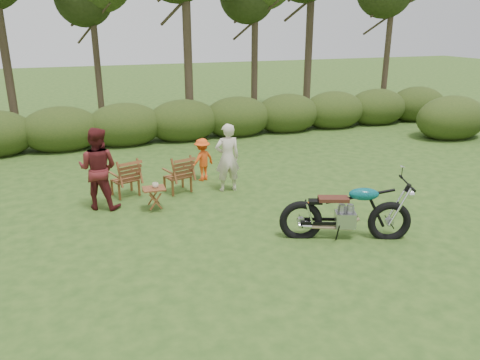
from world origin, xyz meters
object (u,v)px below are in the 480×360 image
object	(u,v)px
motorcycle	(344,237)
side_table	(155,199)
adult_a	(228,190)
lawn_chair_left	(126,195)
lawn_chair_right	(178,192)
cup	(155,185)
adult_b	(102,207)
child	(203,180)

from	to	relation	value
motorcycle	side_table	bearing A→B (deg)	161.36
adult_a	motorcycle	bearing A→B (deg)	112.73
lawn_chair_left	side_table	distance (m)	1.27
lawn_chair_right	lawn_chair_left	bearing A→B (deg)	-23.74
lawn_chair_right	lawn_chair_left	world-z (taller)	lawn_chair_right
adult_a	cup	bearing A→B (deg)	20.64
adult_a	adult_b	world-z (taller)	adult_b
child	lawn_chair_left	bearing A→B (deg)	-12.90
adult_a	adult_b	size ratio (longest dim) A/B	0.92
lawn_chair_left	side_table	xyz separation A→B (m)	(0.49, -1.14, 0.26)
adult_b	child	size ratio (longest dim) A/B	1.63
motorcycle	lawn_chair_left	distance (m)	5.24
lawn_chair_left	side_table	bearing A→B (deg)	95.16
lawn_chair_left	side_table	world-z (taller)	side_table
motorcycle	lawn_chair_left	xyz separation A→B (m)	(-3.64, 3.78, 0.00)
side_table	cup	distance (m)	0.31
adult_b	motorcycle	bearing A→B (deg)	170.04
lawn_chair_left	adult_b	bearing A→B (deg)	26.38
adult_b	adult_a	bearing A→B (deg)	-151.35
cup	side_table	bearing A→B (deg)	-170.50
cup	child	distance (m)	2.27
adult_b	child	world-z (taller)	adult_b
lawn_chair_left	child	bearing A→B (deg)	174.99
lawn_chair_right	adult_b	bearing A→B (deg)	-2.82
lawn_chair_left	child	size ratio (longest dim) A/B	0.82
cup	child	world-z (taller)	cup
child	motorcycle	bearing A→B (deg)	84.80
lawn_chair_right	adult_a	xyz separation A→B (m)	(1.17, -0.33, 0.00)
lawn_chair_right	adult_a	size ratio (longest dim) A/B	0.55
lawn_chair_left	child	xyz separation A→B (m)	(2.03, 0.47, 0.00)
cup	adult_a	xyz separation A→B (m)	(1.86, 0.63, -0.57)
motorcycle	adult_b	bearing A→B (deg)	164.36
lawn_chair_left	child	world-z (taller)	child
motorcycle	cup	world-z (taller)	motorcycle
side_table	adult_a	size ratio (longest dim) A/B	0.31
lawn_chair_right	child	size ratio (longest dim) A/B	0.83
lawn_chair_left	cup	xyz separation A→B (m)	(0.53, -1.13, 0.57)
lawn_chair_left	adult_a	world-z (taller)	adult_a
side_table	adult_b	bearing A→B (deg)	153.19
cup	adult_a	size ratio (longest dim) A/B	0.08
cup	adult_b	xyz separation A→B (m)	(-1.13, 0.55, -0.57)
adult_b	cup	bearing A→B (deg)	-178.79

